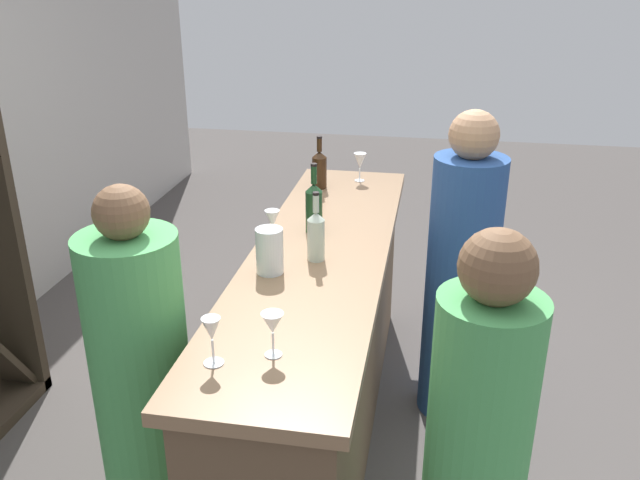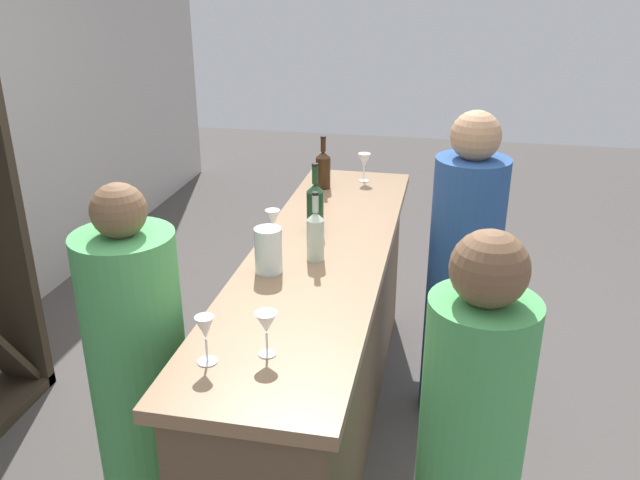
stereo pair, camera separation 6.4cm
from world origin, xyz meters
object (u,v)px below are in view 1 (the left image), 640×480
wine_glass_near_right (212,331)px  wine_bottle_center_amber_brown (319,169)px  person_right_guest (142,383)px  wine_bottle_leftmost_clear_pale (316,235)px  wine_glass_far_left (272,220)px  wine_glass_near_left (360,161)px  wine_glass_near_center (272,325)px  water_pitcher (270,251)px  person_left_guest (475,463)px  person_center_guest (461,281)px  wine_bottle_second_left_olive_green (314,206)px

wine_glass_near_right → wine_bottle_center_amber_brown: bearing=-0.5°
person_right_guest → wine_bottle_center_amber_brown: bearing=85.3°
wine_bottle_leftmost_clear_pale → wine_glass_far_left: bearing=62.3°
wine_glass_near_left → wine_glass_near_right: 1.98m
wine_glass_near_center → person_right_guest: 0.72m
wine_glass_far_left → water_pitcher: bearing=-168.5°
wine_glass_far_left → person_left_guest: bearing=-137.3°
wine_glass_far_left → wine_bottle_center_amber_brown: bearing=-4.0°
wine_glass_near_left → wine_glass_near_center: bearing=178.5°
wine_glass_near_left → water_pitcher: bearing=170.6°
water_pitcher → person_left_guest: size_ratio=0.13×
water_pitcher → person_center_guest: bearing=-55.1°
person_center_guest → wine_glass_far_left: bearing=32.5°
wine_bottle_second_left_olive_green → person_left_guest: person_left_guest is taller
wine_bottle_center_amber_brown → wine_glass_near_right: (-1.80, 0.02, 0.00)m
wine_glass_near_right → wine_glass_far_left: wine_glass_far_left is taller
water_pitcher → person_center_guest: 1.03m
wine_bottle_leftmost_clear_pale → person_center_guest: size_ratio=0.20×
wine_glass_near_left → wine_glass_near_right: size_ratio=1.01×
person_left_guest → person_center_guest: 1.24m
wine_glass_far_left → person_center_guest: (0.28, -0.85, -0.37)m
wine_bottle_leftmost_clear_pale → wine_glass_near_center: size_ratio=1.97×
wine_glass_near_center → person_center_guest: size_ratio=0.10×
wine_glass_near_left → wine_glass_near_center: 1.89m
wine_bottle_leftmost_clear_pale → wine_bottle_center_amber_brown: size_ratio=1.02×
wine_glass_near_center → wine_glass_near_right: wine_glass_near_right is taller
wine_glass_near_right → wine_bottle_second_left_olive_green: bearing=-5.4°
wine_bottle_center_amber_brown → person_right_guest: person_right_guest is taller
wine_bottle_center_amber_brown → person_left_guest: person_left_guest is taller
wine_bottle_second_left_olive_green → person_center_guest: (0.09, -0.70, -0.37)m
wine_glass_far_left → water_pitcher: 0.28m
wine_glass_near_left → wine_glass_far_left: 1.05m
wine_bottle_second_left_olive_green → water_pitcher: (-0.46, 0.10, -0.03)m
wine_glass_near_right → wine_bottle_leftmost_clear_pale: bearing=-11.8°
wine_bottle_center_amber_brown → wine_glass_near_center: (-1.72, -0.16, 0.00)m
person_center_guest → person_right_guest: 1.55m
person_left_guest → wine_bottle_leftmost_clear_pale: bearing=-55.6°
wine_bottle_leftmost_clear_pale → person_right_guest: size_ratio=0.21×
wine_glass_near_right → water_pitcher: (0.68, -0.01, -0.02)m
wine_glass_near_left → wine_glass_near_center: (-1.88, 0.05, -0.00)m
wine_glass_far_left → person_left_guest: (-0.95, -0.88, -0.40)m
wine_bottle_second_left_olive_green → water_pitcher: 0.47m
wine_bottle_leftmost_clear_pale → person_left_guest: size_ratio=0.20×
wine_glass_near_left → person_right_guest: size_ratio=0.11×
water_pitcher → person_left_guest: 1.13m
wine_bottle_center_amber_brown → wine_glass_near_left: bearing=-51.5°
wine_bottle_leftmost_clear_pale → wine_glass_near_center: wine_bottle_leftmost_clear_pale is taller
wine_glass_near_left → wine_glass_near_right: (-1.96, 0.22, 0.00)m
wine_bottle_center_amber_brown → wine_glass_near_left: 0.26m
wine_bottle_leftmost_clear_pale → wine_bottle_center_amber_brown: bearing=9.4°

